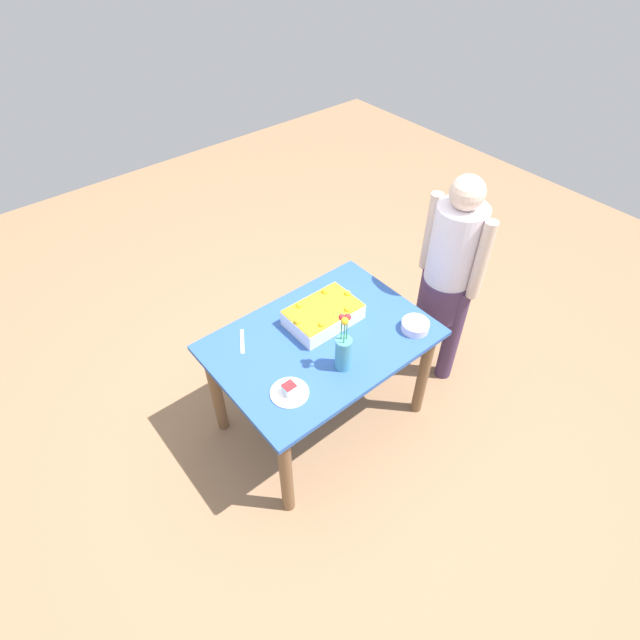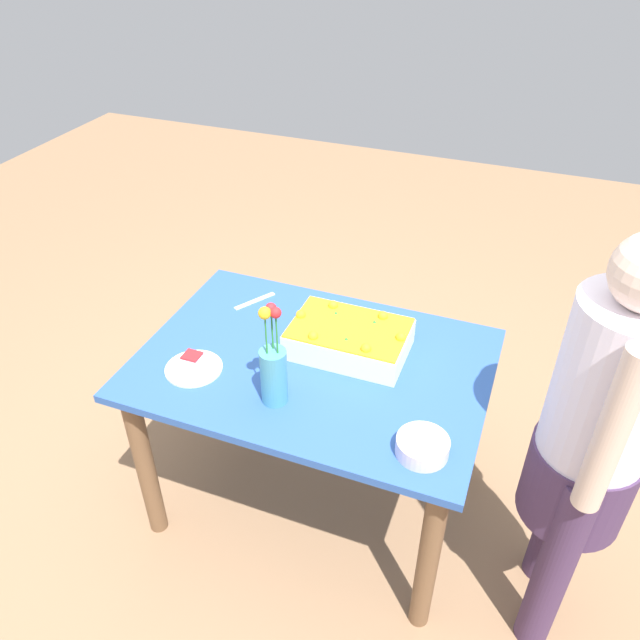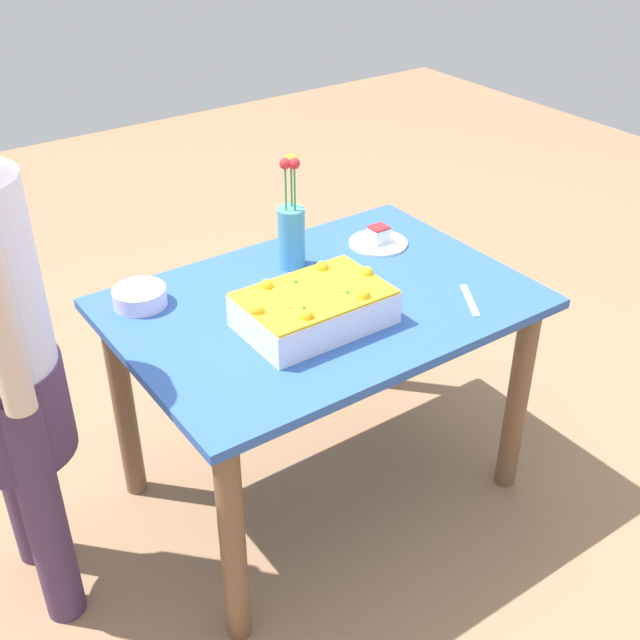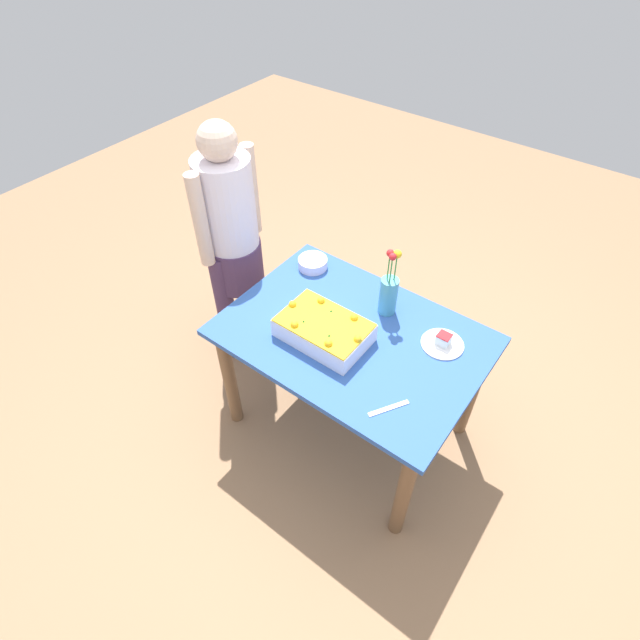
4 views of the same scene
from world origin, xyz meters
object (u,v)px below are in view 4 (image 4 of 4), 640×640
at_px(serving_plate_with_slice, 443,342).
at_px(fruit_bowl, 313,263).
at_px(cake_knife, 389,408).
at_px(person_standing, 231,234).
at_px(sheet_cake, 324,330).
at_px(flower_vase, 389,292).

bearing_deg(serving_plate_with_slice, fruit_bowl, -6.24).
distance_m(serving_plate_with_slice, cake_knife, 0.45).
distance_m(serving_plate_with_slice, person_standing, 1.28).
bearing_deg(fruit_bowl, person_standing, 17.97).
height_order(sheet_cake, person_standing, person_standing).
relative_size(serving_plate_with_slice, cake_knife, 1.08).
bearing_deg(person_standing, sheet_cake, -16.24).
bearing_deg(cake_knife, sheet_cake, -78.10).
bearing_deg(sheet_cake, person_standing, -16.24).
bearing_deg(person_standing, serving_plate_with_slice, 2.53).
distance_m(sheet_cake, serving_plate_with_slice, 0.55).
bearing_deg(flower_vase, serving_plate_with_slice, 173.53).
height_order(serving_plate_with_slice, cake_knife, serving_plate_with_slice).
xyz_separation_m(serving_plate_with_slice, cake_knife, (0.01, 0.45, -0.01)).
height_order(cake_knife, flower_vase, flower_vase).
bearing_deg(serving_plate_with_slice, sheet_cake, 32.20).
bearing_deg(sheet_cake, serving_plate_with_slice, -147.80).
height_order(cake_knife, person_standing, person_standing).
bearing_deg(cake_knife, person_standing, -76.00).
height_order(serving_plate_with_slice, fruit_bowl, serving_plate_with_slice).
bearing_deg(sheet_cake, fruit_bowl, -46.80).
distance_m(cake_knife, person_standing, 1.33).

